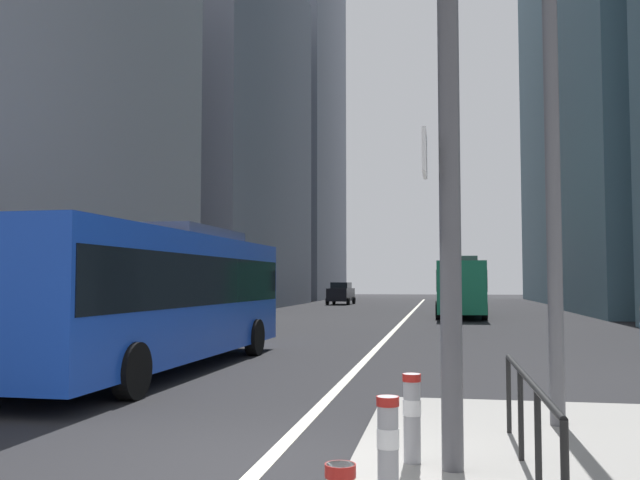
{
  "coord_description": "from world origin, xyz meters",
  "views": [
    {
      "loc": [
        1.99,
        -7.48,
        2.06
      ],
      "look_at": [
        -5.1,
        32.43,
        4.48
      ],
      "focal_mm": 38.58,
      "sensor_mm": 36.0,
      "label": 1
    }
  ],
  "objects_px": {
    "city_bus_blue_oncoming": "(159,291)",
    "car_receding_near": "(470,293)",
    "traffic_signal_gantry": "(240,91)",
    "bollard_back": "(412,413)",
    "bollard_right": "(388,445)",
    "city_bus_red_receding": "(460,285)",
    "car_oncoming_mid": "(341,293)",
    "street_lamp_post": "(550,45)"
  },
  "relations": [
    {
      "from": "car_oncoming_mid",
      "to": "bollard_right",
      "type": "xyz_separation_m",
      "value": [
        8.31,
        -54.03,
        -0.33
      ]
    },
    {
      "from": "car_oncoming_mid",
      "to": "street_lamp_post",
      "type": "relative_size",
      "value": 0.55
    },
    {
      "from": "city_bus_red_receding",
      "to": "traffic_signal_gantry",
      "type": "xyz_separation_m",
      "value": [
        -3.19,
        -33.66,
        2.3
      ]
    },
    {
      "from": "city_bus_red_receding",
      "to": "bollard_right",
      "type": "height_order",
      "value": "city_bus_red_receding"
    },
    {
      "from": "traffic_signal_gantry",
      "to": "street_lamp_post",
      "type": "relative_size",
      "value": 0.84
    },
    {
      "from": "car_oncoming_mid",
      "to": "street_lamp_post",
      "type": "bearing_deg",
      "value": -78.47
    },
    {
      "from": "street_lamp_post",
      "to": "bollard_back",
      "type": "distance_m",
      "value": 5.44
    },
    {
      "from": "car_receding_near",
      "to": "bollard_back",
      "type": "height_order",
      "value": "car_receding_near"
    },
    {
      "from": "street_lamp_post",
      "to": "car_receding_near",
      "type": "bearing_deg",
      "value": 88.94
    },
    {
      "from": "car_receding_near",
      "to": "traffic_signal_gantry",
      "type": "distance_m",
      "value": 55.77
    },
    {
      "from": "street_lamp_post",
      "to": "city_bus_blue_oncoming",
      "type": "bearing_deg",
      "value": 146.07
    },
    {
      "from": "car_receding_near",
      "to": "bollard_right",
      "type": "height_order",
      "value": "car_receding_near"
    },
    {
      "from": "city_bus_blue_oncoming",
      "to": "city_bus_red_receding",
      "type": "bearing_deg",
      "value": 73.97
    },
    {
      "from": "bollard_right",
      "to": "city_bus_red_receding",
      "type": "bearing_deg",
      "value": 87.56
    },
    {
      "from": "car_oncoming_mid",
      "to": "bollard_back",
      "type": "bearing_deg",
      "value": -80.87
    },
    {
      "from": "street_lamp_post",
      "to": "bollard_back",
      "type": "relative_size",
      "value": 8.64
    },
    {
      "from": "city_bus_blue_oncoming",
      "to": "car_receding_near",
      "type": "height_order",
      "value": "city_bus_blue_oncoming"
    },
    {
      "from": "city_bus_blue_oncoming",
      "to": "bollard_back",
      "type": "height_order",
      "value": "city_bus_blue_oncoming"
    },
    {
      "from": "car_oncoming_mid",
      "to": "traffic_signal_gantry",
      "type": "relative_size",
      "value": 0.65
    },
    {
      "from": "car_receding_near",
      "to": "street_lamp_post",
      "type": "relative_size",
      "value": 0.58
    },
    {
      "from": "traffic_signal_gantry",
      "to": "bollard_back",
      "type": "bearing_deg",
      "value": 6.96
    },
    {
      "from": "city_bus_blue_oncoming",
      "to": "bollard_back",
      "type": "relative_size",
      "value": 12.31
    },
    {
      "from": "traffic_signal_gantry",
      "to": "bollard_right",
      "type": "relative_size",
      "value": 7.26
    },
    {
      "from": "car_receding_near",
      "to": "traffic_signal_gantry",
      "type": "relative_size",
      "value": 0.7
    },
    {
      "from": "city_bus_red_receding",
      "to": "car_oncoming_mid",
      "type": "relative_size",
      "value": 2.55
    },
    {
      "from": "city_bus_blue_oncoming",
      "to": "car_receding_near",
      "type": "xyz_separation_m",
      "value": [
        8.89,
        47.71,
        -0.85
      ]
    },
    {
      "from": "city_bus_blue_oncoming",
      "to": "street_lamp_post",
      "type": "bearing_deg",
      "value": -33.93
    },
    {
      "from": "bollard_back",
      "to": "car_receding_near",
      "type": "bearing_deg",
      "value": 87.1
    },
    {
      "from": "car_receding_near",
      "to": "street_lamp_post",
      "type": "height_order",
      "value": "street_lamp_post"
    },
    {
      "from": "bollard_back",
      "to": "city_bus_red_receding",
      "type": "bearing_deg",
      "value": 87.69
    },
    {
      "from": "car_oncoming_mid",
      "to": "street_lamp_post",
      "type": "distance_m",
      "value": 51.56
    },
    {
      "from": "car_oncoming_mid",
      "to": "car_receding_near",
      "type": "bearing_deg",
      "value": 13.46
    },
    {
      "from": "city_bus_red_receding",
      "to": "car_receding_near",
      "type": "height_order",
      "value": "city_bus_red_receding"
    },
    {
      "from": "car_oncoming_mid",
      "to": "car_receding_near",
      "type": "relative_size",
      "value": 0.93
    },
    {
      "from": "bollard_right",
      "to": "bollard_back",
      "type": "distance_m",
      "value": 1.46
    },
    {
      "from": "car_receding_near",
      "to": "street_lamp_post",
      "type": "distance_m",
      "value": 53.22
    },
    {
      "from": "city_bus_blue_oncoming",
      "to": "car_oncoming_mid",
      "type": "xyz_separation_m",
      "value": [
        -2.36,
        45.02,
        -0.85
      ]
    },
    {
      "from": "city_bus_blue_oncoming",
      "to": "city_bus_red_receding",
      "type": "relative_size",
      "value": 1.03
    },
    {
      "from": "car_oncoming_mid",
      "to": "city_bus_red_receding",
      "type": "bearing_deg",
      "value": -62.89
    },
    {
      "from": "city_bus_blue_oncoming",
      "to": "bollard_right",
      "type": "height_order",
      "value": "city_bus_blue_oncoming"
    },
    {
      "from": "city_bus_red_receding",
      "to": "traffic_signal_gantry",
      "type": "bearing_deg",
      "value": -95.41
    },
    {
      "from": "city_bus_red_receding",
      "to": "bollard_back",
      "type": "relative_size",
      "value": 12.0
    }
  ]
}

